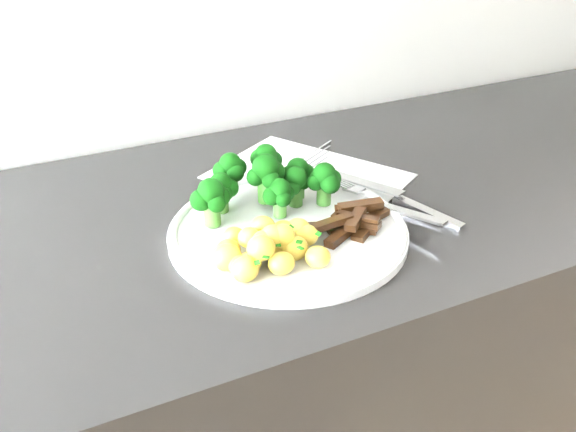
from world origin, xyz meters
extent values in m
cube|color=black|center=(-0.12, 1.69, 0.44)|extent=(2.34, 0.59, 0.88)
cube|color=white|center=(-0.11, 1.75, 0.88)|extent=(0.31, 0.34, 0.00)
cube|color=slate|center=(-0.07, 1.82, 0.88)|extent=(0.11, 0.07, 0.00)
cube|color=slate|center=(-0.08, 1.80, 0.88)|extent=(0.11, 0.07, 0.00)
cube|color=slate|center=(-0.09, 1.79, 0.88)|extent=(0.11, 0.06, 0.00)
cube|color=slate|center=(-0.10, 1.77, 0.88)|extent=(0.10, 0.06, 0.00)
cube|color=slate|center=(-0.11, 1.75, 0.88)|extent=(0.10, 0.06, 0.00)
cylinder|color=white|center=(-0.22, 1.61, 0.88)|extent=(0.31, 0.31, 0.01)
torus|color=white|center=(-0.22, 1.61, 0.89)|extent=(0.30, 0.30, 0.01)
cylinder|color=#366C24|center=(-0.22, 1.67, 0.92)|extent=(0.02, 0.02, 0.03)
sphere|color=black|center=(-0.21, 1.67, 0.94)|extent=(0.03, 0.03, 0.03)
sphere|color=black|center=(-0.22, 1.68, 0.94)|extent=(0.03, 0.03, 0.03)
sphere|color=black|center=(-0.23, 1.67, 0.94)|extent=(0.02, 0.02, 0.02)
sphere|color=black|center=(-0.22, 1.66, 0.94)|extent=(0.02, 0.02, 0.02)
sphere|color=black|center=(-0.22, 1.67, 0.95)|extent=(0.04, 0.04, 0.04)
cylinder|color=#366C24|center=(-0.17, 1.68, 0.90)|extent=(0.02, 0.02, 0.03)
sphere|color=black|center=(-0.16, 1.68, 0.93)|extent=(0.03, 0.03, 0.03)
sphere|color=black|center=(-0.17, 1.69, 0.92)|extent=(0.02, 0.02, 0.02)
sphere|color=black|center=(-0.17, 1.67, 0.92)|extent=(0.02, 0.02, 0.02)
sphere|color=black|center=(-0.17, 1.68, 0.93)|extent=(0.03, 0.03, 0.03)
cylinder|color=#366C24|center=(-0.28, 1.69, 0.90)|extent=(0.02, 0.02, 0.03)
sphere|color=black|center=(-0.27, 1.68, 0.92)|extent=(0.03, 0.03, 0.03)
sphere|color=black|center=(-0.28, 1.70, 0.92)|extent=(0.02, 0.02, 0.02)
sphere|color=black|center=(-0.29, 1.68, 0.92)|extent=(0.02, 0.02, 0.02)
sphere|color=black|center=(-0.28, 1.67, 0.92)|extent=(0.02, 0.02, 0.02)
sphere|color=black|center=(-0.28, 1.69, 0.93)|extent=(0.03, 0.03, 0.03)
cylinder|color=#366C24|center=(-0.20, 1.72, 0.91)|extent=(0.02, 0.02, 0.03)
sphere|color=black|center=(-0.19, 1.72, 0.93)|extent=(0.02, 0.02, 0.02)
sphere|color=black|center=(-0.20, 1.73, 0.94)|extent=(0.03, 0.03, 0.03)
sphere|color=black|center=(-0.21, 1.71, 0.94)|extent=(0.03, 0.03, 0.03)
sphere|color=black|center=(-0.20, 1.72, 0.94)|extent=(0.03, 0.03, 0.03)
cylinder|color=#366C24|center=(-0.25, 1.72, 0.91)|extent=(0.02, 0.02, 0.03)
sphere|color=black|center=(-0.24, 1.72, 0.93)|extent=(0.03, 0.03, 0.03)
sphere|color=black|center=(-0.25, 1.73, 0.93)|extent=(0.02, 0.02, 0.02)
sphere|color=black|center=(-0.26, 1.72, 0.93)|extent=(0.03, 0.03, 0.03)
sphere|color=black|center=(-0.25, 1.70, 0.93)|extent=(0.02, 0.02, 0.02)
sphere|color=black|center=(-0.25, 1.72, 0.94)|extent=(0.03, 0.03, 0.03)
cylinder|color=#366C24|center=(-0.14, 1.65, 0.90)|extent=(0.02, 0.02, 0.03)
sphere|color=black|center=(-0.13, 1.65, 0.93)|extent=(0.03, 0.03, 0.03)
sphere|color=black|center=(-0.15, 1.66, 0.92)|extent=(0.02, 0.02, 0.02)
sphere|color=black|center=(-0.16, 1.65, 0.92)|extent=(0.02, 0.02, 0.02)
sphere|color=black|center=(-0.14, 1.63, 0.93)|extent=(0.03, 0.03, 0.03)
sphere|color=black|center=(-0.14, 1.65, 0.94)|extent=(0.03, 0.03, 0.03)
cylinder|color=#366C24|center=(-0.30, 1.66, 0.91)|extent=(0.02, 0.02, 0.03)
sphere|color=black|center=(-0.29, 1.66, 0.93)|extent=(0.03, 0.03, 0.03)
sphere|color=black|center=(-0.30, 1.67, 0.93)|extent=(0.03, 0.03, 0.03)
sphere|color=black|center=(-0.31, 1.66, 0.93)|extent=(0.03, 0.03, 0.03)
sphere|color=black|center=(-0.30, 1.64, 0.93)|extent=(0.02, 0.02, 0.02)
sphere|color=black|center=(-0.30, 1.66, 0.94)|extent=(0.03, 0.03, 0.03)
cylinder|color=#366C24|center=(-0.21, 1.64, 0.90)|extent=(0.02, 0.02, 0.02)
sphere|color=black|center=(-0.20, 1.64, 0.92)|extent=(0.02, 0.02, 0.02)
sphere|color=black|center=(-0.21, 1.65, 0.92)|extent=(0.02, 0.02, 0.02)
sphere|color=black|center=(-0.22, 1.64, 0.92)|extent=(0.03, 0.03, 0.03)
sphere|color=black|center=(-0.21, 1.63, 0.92)|extent=(0.02, 0.02, 0.02)
sphere|color=black|center=(-0.21, 1.64, 0.93)|extent=(0.03, 0.03, 0.03)
cylinder|color=#366C24|center=(-0.18, 1.66, 0.90)|extent=(0.02, 0.02, 0.03)
sphere|color=black|center=(-0.17, 1.66, 0.92)|extent=(0.02, 0.02, 0.02)
sphere|color=black|center=(-0.19, 1.67, 0.92)|extent=(0.02, 0.02, 0.02)
sphere|color=black|center=(-0.19, 1.65, 0.92)|extent=(0.02, 0.02, 0.02)
sphere|color=black|center=(-0.18, 1.66, 0.93)|extent=(0.03, 0.03, 0.03)
ellipsoid|color=#F1C34E|center=(-0.27, 1.52, 0.90)|extent=(0.03, 0.03, 0.03)
ellipsoid|color=#F1C34E|center=(-0.26, 1.56, 0.90)|extent=(0.03, 0.03, 0.03)
ellipsoid|color=#F1C34E|center=(-0.32, 1.57, 0.90)|extent=(0.03, 0.03, 0.02)
ellipsoid|color=#F1C34E|center=(-0.27, 1.56, 0.90)|extent=(0.03, 0.03, 0.03)
ellipsoid|color=#F1C34E|center=(-0.24, 1.54, 0.90)|extent=(0.04, 0.03, 0.03)
ellipsoid|color=#F1C34E|center=(-0.32, 1.56, 0.90)|extent=(0.04, 0.03, 0.03)
ellipsoid|color=#F1C34E|center=(-0.24, 1.54, 0.90)|extent=(0.03, 0.03, 0.03)
ellipsoid|color=#F1C34E|center=(-0.22, 1.58, 0.90)|extent=(0.03, 0.03, 0.03)
ellipsoid|color=#F1C34E|center=(-0.25, 1.56, 0.90)|extent=(0.03, 0.02, 0.03)
ellipsoid|color=#F1C34E|center=(-0.28, 1.55, 0.92)|extent=(0.03, 0.03, 0.02)
ellipsoid|color=#F1C34E|center=(-0.30, 1.54, 0.90)|extent=(0.03, 0.03, 0.02)
ellipsoid|color=#F1C34E|center=(-0.26, 1.55, 0.92)|extent=(0.03, 0.03, 0.02)
ellipsoid|color=#F1C34E|center=(-0.25, 1.55, 0.92)|extent=(0.03, 0.03, 0.03)
ellipsoid|color=#F1C34E|center=(-0.21, 1.56, 0.90)|extent=(0.03, 0.03, 0.03)
ellipsoid|color=#F1C34E|center=(-0.29, 1.57, 0.92)|extent=(0.03, 0.03, 0.02)
ellipsoid|color=#F1C34E|center=(-0.31, 1.54, 0.90)|extent=(0.03, 0.02, 0.02)
ellipsoid|color=#F1C34E|center=(-0.31, 1.53, 0.90)|extent=(0.03, 0.03, 0.03)
ellipsoid|color=#F1C34E|center=(-0.24, 1.58, 0.90)|extent=(0.03, 0.03, 0.03)
ellipsoid|color=#F1C34E|center=(-0.31, 1.58, 0.90)|extent=(0.03, 0.03, 0.02)
ellipsoid|color=#F1C34E|center=(-0.22, 1.52, 0.90)|extent=(0.03, 0.03, 0.03)
ellipsoid|color=#F1C34E|center=(-0.26, 1.55, 0.92)|extent=(0.03, 0.03, 0.03)
ellipsoid|color=#F1C34E|center=(-0.29, 1.54, 0.92)|extent=(0.03, 0.03, 0.03)
ellipsoid|color=#F1C34E|center=(-0.26, 1.58, 0.92)|extent=(0.03, 0.03, 0.03)
ellipsoid|color=#F1C34E|center=(-0.29, 1.60, 0.90)|extent=(0.03, 0.02, 0.02)
cube|color=#145E0D|center=(-0.24, 1.52, 0.92)|extent=(0.01, 0.01, 0.00)
cube|color=#145E0D|center=(-0.24, 1.56, 0.92)|extent=(0.01, 0.01, 0.00)
cube|color=#145E0D|center=(-0.30, 1.51, 0.92)|extent=(0.01, 0.01, 0.00)
cube|color=#145E0D|center=(-0.25, 1.56, 0.92)|extent=(0.01, 0.01, 0.00)
cube|color=#145E0D|center=(-0.27, 1.55, 0.92)|extent=(0.01, 0.01, 0.00)
cube|color=#145E0D|center=(-0.22, 1.53, 0.92)|extent=(0.01, 0.01, 0.00)
cube|color=#145E0D|center=(-0.25, 1.56, 0.92)|extent=(0.01, 0.01, 0.00)
cube|color=#145E0D|center=(-0.25, 1.55, 0.92)|extent=(0.01, 0.01, 0.00)
cube|color=#145E0D|center=(-0.26, 1.54, 0.92)|extent=(0.01, 0.01, 0.00)
cube|color=#145E0D|center=(-0.28, 1.58, 0.92)|extent=(0.01, 0.01, 0.00)
cube|color=#145E0D|center=(-0.27, 1.57, 0.92)|extent=(0.01, 0.01, 0.00)
cube|color=#145E0D|center=(-0.24, 1.52, 0.92)|extent=(0.01, 0.01, 0.00)
cube|color=#145E0D|center=(-0.27, 1.56, 0.92)|extent=(0.01, 0.01, 0.00)
cube|color=#145E0D|center=(-0.29, 1.51, 0.93)|extent=(0.01, 0.01, 0.00)
cube|color=black|center=(-0.12, 1.57, 0.90)|extent=(0.07, 0.03, 0.01)
cube|color=black|center=(-0.14, 1.56, 0.89)|extent=(0.05, 0.05, 0.01)
cube|color=black|center=(-0.13, 1.56, 0.89)|extent=(0.06, 0.05, 0.01)
cube|color=black|center=(-0.17, 1.55, 0.90)|extent=(0.05, 0.04, 0.01)
cube|color=black|center=(-0.15, 1.57, 0.89)|extent=(0.06, 0.02, 0.02)
cube|color=black|center=(-0.18, 1.59, 0.89)|extent=(0.06, 0.04, 0.01)
cube|color=black|center=(-0.12, 1.59, 0.91)|extent=(0.06, 0.03, 0.01)
cube|color=black|center=(-0.12, 1.60, 0.90)|extent=(0.05, 0.04, 0.01)
cube|color=black|center=(-0.14, 1.56, 0.91)|extent=(0.05, 0.05, 0.01)
cube|color=black|center=(-0.14, 1.57, 0.90)|extent=(0.05, 0.06, 0.01)
cube|color=black|center=(-0.18, 1.57, 0.91)|extent=(0.06, 0.02, 0.01)
cube|color=black|center=(-0.14, 1.57, 0.91)|extent=(0.05, 0.05, 0.01)
cube|color=#BBBBC0|center=(-0.07, 1.57, 0.90)|extent=(0.06, 0.13, 0.02)
cube|color=#BBBBC0|center=(-0.09, 1.65, 0.90)|extent=(0.03, 0.03, 0.01)
cylinder|color=#BBBBC0|center=(-0.10, 1.68, 0.90)|extent=(0.02, 0.04, 0.00)
cylinder|color=#BBBBC0|center=(-0.10, 1.67, 0.90)|extent=(0.02, 0.04, 0.00)
cylinder|color=#BBBBC0|center=(-0.11, 1.67, 0.90)|extent=(0.02, 0.04, 0.00)
cylinder|color=#BBBBC0|center=(-0.11, 1.67, 0.90)|extent=(0.02, 0.04, 0.00)
cube|color=#BBBBC0|center=(-0.06, 1.67, 0.89)|extent=(0.07, 0.12, 0.01)
cube|color=#BBBBC0|center=(-0.03, 1.57, 0.88)|extent=(0.05, 0.10, 0.02)
camera|label=1|loc=(-0.53, 0.96, 1.32)|focal=40.36mm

